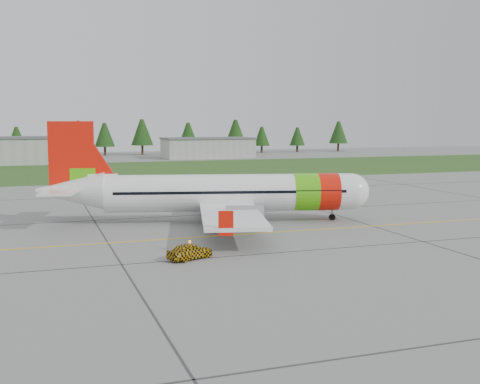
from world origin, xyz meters
name	(u,v)px	position (x,y,z in m)	size (l,w,h in m)	color
ground	(315,250)	(0.00, 0.00, 0.00)	(320.00, 320.00, 0.00)	gray
aircraft	(222,193)	(-2.90, 15.08, 2.89)	(32.60, 30.64, 10.03)	white
follow_me_car	(190,235)	(-10.05, 0.12, 1.77)	(1.42, 1.20, 3.53)	#ECB60D
service_van	(97,176)	(-11.96, 47.14, 2.08)	(1.45, 1.37, 4.16)	silver
grass_strip	(139,170)	(0.00, 82.00, 0.01)	(320.00, 50.00, 0.03)	#30561E
taxi_guideline	(276,232)	(0.00, 8.00, 0.01)	(120.00, 0.25, 0.02)	gold
hangar_east	(208,148)	(25.00, 118.00, 2.60)	(24.00, 12.00, 5.20)	#A8A8A3
treeline	(107,139)	(0.00, 138.00, 5.00)	(160.00, 8.00, 10.00)	#1C3F14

